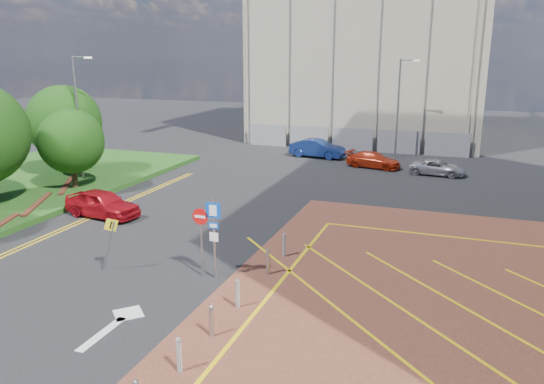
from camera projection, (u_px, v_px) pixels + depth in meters
The scene contains 14 objects.
ground at pixel (192, 287), 19.78m from camera, with size 140.00×140.00×0.00m, color black.
tree_c at pixel (71, 141), 32.47m from camera, with size 4.00×4.00×4.90m.
tree_d at pixel (64, 122), 36.01m from camera, with size 5.00×5.00×6.08m.
lamp_left_far at pixel (78, 113), 34.22m from camera, with size 1.53×0.16×8.00m.
lamp_back at pixel (399, 105), 42.82m from camera, with size 1.53×0.16×8.00m.
sign_cluster at pixel (209, 230), 20.08m from camera, with size 1.17×0.12×3.20m.
warning_sign at pixel (110, 238), 20.71m from camera, with size 0.84×0.43×2.24m.
bollard_row at pixel (229, 304), 17.40m from camera, with size 0.14×11.14×0.90m.
construction_building at pixel (376, 26), 53.38m from camera, with size 21.20×19.20×22.00m, color #A9A28A.
construction_fence at pixel (364, 140), 46.51m from camera, with size 21.60×0.06×2.00m, color gray.
car_red_left at pixel (102, 204), 28.01m from camera, with size 1.72×4.28×1.46m, color #AD0E19.
car_blue_back at pixel (317, 148), 43.94m from camera, with size 1.60×4.58×1.51m, color navy.
car_red_back at pixel (374, 160), 40.04m from camera, with size 1.67×4.12×1.20m, color #B1270F.
car_silver_back at pixel (437, 168), 37.67m from camera, with size 1.78×3.85×1.07m, color #AFAFB7.
Camera 1 is at (8.97, -16.14, 8.47)m, focal length 35.00 mm.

